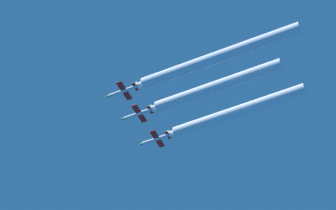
{
  "coord_description": "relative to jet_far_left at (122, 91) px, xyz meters",
  "views": [
    {
      "loc": [
        -189.64,
        -99.18,
        1.29
      ],
      "look_at": [
        0.07,
        -10.45,
        233.74
      ],
      "focal_mm": 99.58,
      "sensor_mm": 36.0,
      "label": 1
    }
  ],
  "objects": [
    {
      "name": "smoke_trail_center",
      "position": [
        24.48,
        -30.88,
        -0.28
      ],
      "size": [
        3.95,
        49.48,
        3.95
      ],
      "color": "white"
    },
    {
      "name": "smoke_trail_far_left",
      "position": [
        0.0,
        -34.14,
        -0.03
      ],
      "size": [
        3.95,
        56.95,
        3.95
      ],
      "color": "white"
    },
    {
      "name": "jet_center",
      "position": [
        24.48,
        -0.47,
        -0.25
      ],
      "size": [
        8.53,
        12.43,
        2.99
      ],
      "color": "silver"
    },
    {
      "name": "jet_far_left",
      "position": [
        0.0,
        0.0,
        0.0
      ],
      "size": [
        8.53,
        12.43,
        2.99
      ],
      "color": "silver"
    },
    {
      "name": "jet_inner_left",
      "position": [
        11.36,
        0.04,
        0.04
      ],
      "size": [
        8.53,
        12.43,
        2.99
      ],
      "color": "silver"
    },
    {
      "name": "smoke_trail_inner_left",
      "position": [
        11.36,
        -28.91,
        0.01
      ],
      "size": [
        3.95,
        46.56,
        3.95
      ],
      "color": "white"
    }
  ]
}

